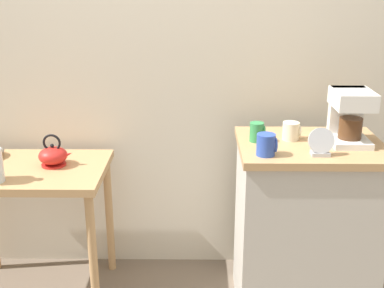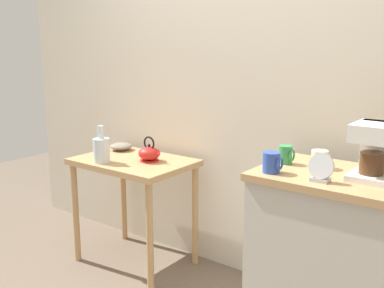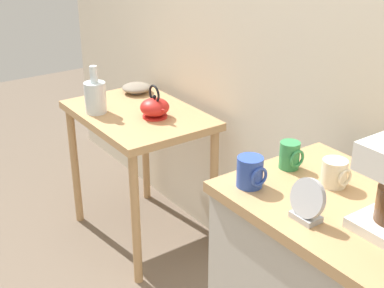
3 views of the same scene
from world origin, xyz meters
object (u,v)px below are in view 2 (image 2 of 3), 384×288
Objects in this scene: bowl_stoneware at (121,146)px; teakettle at (150,153)px; mug_tall_green at (286,155)px; table_clock at (321,169)px; glass_carafe_vase at (101,149)px; coffee_maker at (375,149)px; mug_blue at (272,162)px; mug_small_cream at (320,159)px.

bowl_stoneware is 0.41m from teakettle.
mug_tall_green is 0.33m from table_clock.
glass_carafe_vase is 1.73m from coffee_maker.
mug_blue reaches higher than glass_carafe_vase.
teakettle is at bearing 176.77° from mug_small_cream.
mug_blue reaches higher than bowl_stoneware.
teakettle reaches higher than bowl_stoneware.
bowl_stoneware is at bearing 171.54° from mug_tall_green.
coffee_maker is at bearing 47.50° from table_clock.
glass_carafe_vase is 1.54m from table_clock.
coffee_maker is at bearing 24.40° from mug_blue.
mug_tall_green is at bearing 5.16° from glass_carafe_vase.
glass_carafe_vase is at bearing 176.53° from mug_blue.
glass_carafe_vase is 2.62× the size of mug_tall_green.
bowl_stoneware is 1.86× the size of mug_small_cream.
bowl_stoneware is 0.37m from glass_carafe_vase.
glass_carafe_vase is at bearing -174.32° from mug_small_cream.
table_clock reaches higher than mug_tall_green.
table_clock is (1.69, -0.41, 0.20)m from bowl_stoneware.
bowl_stoneware is at bearing 173.40° from coffee_maker.
coffee_maker reaches higher than mug_tall_green.
mug_blue is (1.06, -0.29, 0.17)m from teakettle.
mug_tall_green reaches higher than teakettle.
bowl_stoneware is 0.67× the size of glass_carafe_vase.
table_clock reaches higher than mug_small_cream.
coffee_maker is (1.71, 0.11, 0.22)m from glass_carafe_vase.
bowl_stoneware is 1.74× the size of mug_tall_green.
mug_blue is (-0.42, -0.19, -0.09)m from coffee_maker.
bowl_stoneware is 1.75m from table_clock.
mug_small_cream is (-0.27, 0.03, -0.10)m from coffee_maker.
teakettle is 1.05m from mug_tall_green.
teakettle is 1.11m from mug_blue.
mug_small_cream reaches higher than glass_carafe_vase.
coffee_maker is 0.29m from mug_small_cream.
table_clock is at bearing -12.61° from teakettle.
bowl_stoneware is 0.63× the size of coffee_maker.
mug_blue is at bearing 179.86° from table_clock.
bowl_stoneware is at bearing 173.45° from mug_small_cream.
mug_small_cream is at bearing 9.53° from mug_tall_green.
coffee_maker is 0.47m from mug_blue.
coffee_maker is 0.27m from table_clock.
mug_blue is at bearing -15.36° from teakettle.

